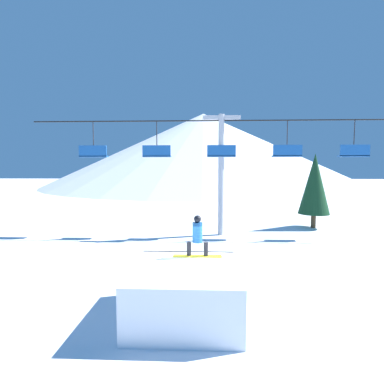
% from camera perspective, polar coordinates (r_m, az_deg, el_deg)
% --- Properties ---
extents(ground_plane, '(220.00, 220.00, 0.00)m').
position_cam_1_polar(ground_plane, '(10.11, 0.22, -20.88)').
color(ground_plane, white).
extents(mountain_ridge, '(74.69, 74.69, 17.68)m').
position_cam_1_polar(mountain_ridge, '(75.25, 2.15, 8.04)').
color(mountain_ridge, silver).
rests_on(mountain_ridge, ground_plane).
extents(snow_ramp, '(3.09, 3.25, 1.50)m').
position_cam_1_polar(snow_ramp, '(9.18, -1.27, -18.49)').
color(snow_ramp, white).
rests_on(snow_ramp, ground_plane).
extents(snowboarder, '(1.57, 0.32, 1.34)m').
position_cam_1_polar(snowboarder, '(9.71, 1.05, -8.43)').
color(snowboarder, yellow).
rests_on(snowboarder, snow_ramp).
extents(chairlift, '(24.33, 0.44, 7.74)m').
position_cam_1_polar(chairlift, '(19.29, 5.60, 6.25)').
color(chairlift, '#B2B2B7').
rests_on(chairlift, ground_plane).
extents(pine_tree_near, '(2.19, 2.19, 5.39)m').
position_cam_1_polar(pine_tree_near, '(23.32, 22.31, 1.41)').
color(pine_tree_near, '#4C3823').
rests_on(pine_tree_near, ground_plane).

